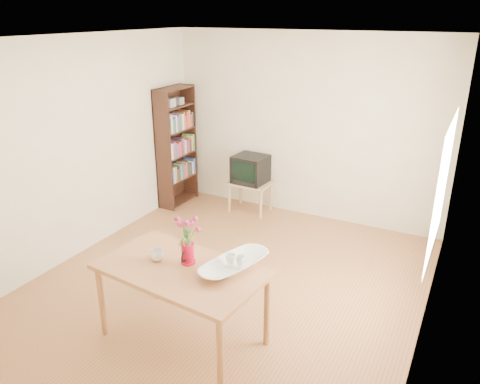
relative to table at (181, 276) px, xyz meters
The scene contains 11 objects.
room 1.17m from the table, 93.48° to the left, with size 4.50×4.50×4.50m.
table is the anchor object (origin of this frame).
tv_stand 3.06m from the table, 104.99° to the left, with size 0.60×0.45×0.46m.
bookshelf 3.35m from the table, 125.37° to the left, with size 0.28×0.70×1.80m.
pitcher 0.19m from the table, 83.20° to the left, with size 0.13×0.21×0.19m.
flowers 0.43m from the table, 83.21° to the left, with size 0.22×0.22×0.31m, color #BE2C5E, non-canonical shape.
mug 0.29m from the table, behind, with size 0.13×0.13×0.10m, color white.
bowl 0.55m from the table, 27.33° to the left, with size 0.47×0.47×0.44m, color white.
teacup_a 0.50m from the table, 29.78° to the left, with size 0.08×0.08×0.07m, color white.
teacup_b 0.57m from the table, 27.01° to the left, with size 0.07×0.07×0.07m, color white.
television 3.06m from the table, 104.92° to the left, with size 0.49×0.46×0.40m.
Camera 1 is at (2.19, -3.87, 2.83)m, focal length 35.00 mm.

